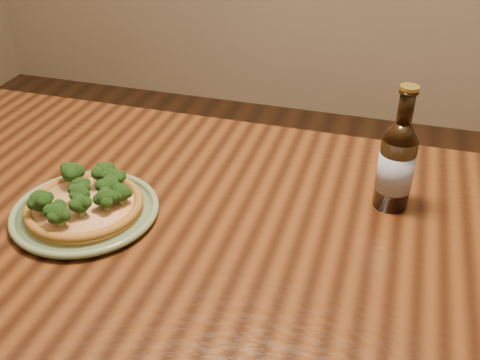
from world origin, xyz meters
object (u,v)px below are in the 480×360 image
(beer_bottle, at_px, (396,164))
(table, at_px, (162,257))
(plate, at_px, (85,212))
(pizza, at_px, (85,202))

(beer_bottle, bearing_deg, table, -179.00)
(table, bearing_deg, beer_bottle, 23.04)
(plate, distance_m, pizza, 0.02)
(table, xyz_separation_m, pizza, (-0.14, -0.03, 0.12))
(table, height_order, beer_bottle, beer_bottle)
(plate, xyz_separation_m, beer_bottle, (0.56, 0.21, 0.08))
(table, relative_size, plate, 5.67)
(plate, height_order, pizza, pizza)
(pizza, bearing_deg, beer_bottle, 20.33)
(pizza, bearing_deg, plate, -112.99)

